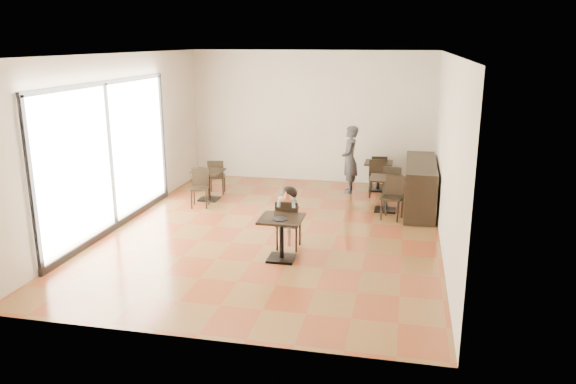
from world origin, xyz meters
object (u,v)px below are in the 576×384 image
(child_table, at_px, (281,239))
(adult_patron, at_px, (350,159))
(cafe_table_left, at_px, (209,185))
(child_chair, at_px, (289,224))
(chair_left_b, at_px, (200,189))
(cafe_table_mid, at_px, (386,194))
(chair_left_a, at_px, (217,177))
(chair_mid_b, at_px, (392,198))
(cafe_table_back, at_px, (378,176))
(chair_back_a, at_px, (379,172))
(chair_back_b, at_px, (377,179))
(chair_mid_a, at_px, (394,185))
(child, at_px, (289,218))

(child_table, relative_size, adult_patron, 0.46)
(cafe_table_left, bearing_deg, child_chair, -47.23)
(child_table, bearing_deg, cafe_table_left, 127.24)
(chair_left_b, bearing_deg, cafe_table_left, 78.66)
(child_chair, xyz_separation_m, adult_patron, (0.62, 3.86, 0.35))
(cafe_table_mid, distance_m, chair_left_a, 3.90)
(child_chair, bearing_deg, chair_left_b, -40.24)
(child_table, bearing_deg, chair_mid_b, 56.69)
(chair_mid_b, bearing_deg, cafe_table_mid, 118.88)
(cafe_table_left, relative_size, cafe_table_back, 0.99)
(chair_back_a, bearing_deg, chair_back_b, 84.92)
(chair_mid_b, height_order, chair_left_b, chair_mid_b)
(chair_mid_a, bearing_deg, chair_back_a, -58.19)
(chair_left_b, bearing_deg, chair_back_a, 21.47)
(child_table, xyz_separation_m, cafe_table_left, (-2.34, 3.08, -0.02))
(child, distance_m, chair_left_b, 3.07)
(cafe_table_mid, relative_size, chair_left_b, 0.88)
(child_table, xyz_separation_m, chair_left_b, (-2.34, 2.53, 0.05))
(chair_back_a, bearing_deg, chair_mid_a, 102.47)
(child, distance_m, adult_patron, 3.92)
(child_table, bearing_deg, child, 90.00)
(child_chair, height_order, cafe_table_back, child_chair)
(child_chair, bearing_deg, chair_back_a, -106.41)
(chair_left_a, bearing_deg, chair_left_b, 78.66)
(cafe_table_left, xyz_separation_m, chair_mid_a, (4.01, 0.54, 0.09))
(child, height_order, cafe_table_left, child)
(child, height_order, chair_left_b, child)
(chair_mid_a, distance_m, chair_mid_b, 1.10)
(child, bearing_deg, child_chair, 0.00)
(adult_patron, xyz_separation_m, cafe_table_left, (-2.96, -1.33, -0.44))
(cafe_table_mid, height_order, cafe_table_back, cafe_table_mid)
(chair_back_b, bearing_deg, cafe_table_back, 84.92)
(chair_mid_a, bearing_deg, cafe_table_back, -55.86)
(adult_patron, relative_size, cafe_table_back, 2.29)
(chair_mid_a, distance_m, chair_left_b, 4.15)
(chair_mid_a, distance_m, chair_left_a, 4.01)
(cafe_table_left, distance_m, chair_back_b, 3.77)
(chair_left_b, bearing_deg, child_table, -58.57)
(child_table, distance_m, chair_back_a, 5.03)
(cafe_table_left, height_order, chair_mid_b, chair_mid_b)
(cafe_table_back, xyz_separation_m, chair_left_a, (-3.61, -1.08, 0.06))
(cafe_table_back, bearing_deg, chair_left_b, -148.96)
(chair_left_a, distance_m, chair_back_b, 3.65)
(child_table, relative_size, cafe_table_back, 1.05)
(child, xyz_separation_m, chair_left_b, (-2.34, 1.98, -0.14))
(cafe_table_mid, xyz_separation_m, chair_back_b, (-0.25, 1.08, 0.05))
(chair_mid_a, distance_m, chair_back_b, 0.66)
(child_chair, xyz_separation_m, chair_mid_b, (1.66, 1.98, -0.00))
(child_table, bearing_deg, cafe_table_mid, 63.75)
(cafe_table_mid, xyz_separation_m, chair_mid_b, (0.14, -0.55, 0.07))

